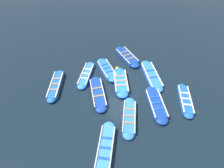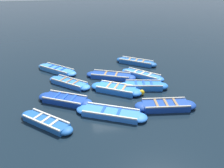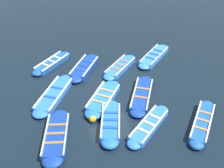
{
  "view_description": "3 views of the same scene",
  "coord_description": "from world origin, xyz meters",
  "px_view_note": "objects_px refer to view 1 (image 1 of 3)",
  "views": [
    {
      "loc": [
        6.29,
        7.26,
        10.44
      ],
      "look_at": [
        0.42,
        -0.57,
        0.34
      ],
      "focal_mm": 28.0,
      "sensor_mm": 36.0,
      "label": 1
    },
    {
      "loc": [
        -12.83,
        2.62,
        7.0
      ],
      "look_at": [
        -0.3,
        -0.19,
        0.54
      ],
      "focal_mm": 35.0,
      "sensor_mm": 36.0,
      "label": 2
    },
    {
      "loc": [
        -2.2,
        -11.53,
        9.38
      ],
      "look_at": [
        0.33,
        0.67,
        0.26
      ],
      "focal_mm": 42.0,
      "sensor_mm": 36.0,
      "label": 3
    }
  ],
  "objects_px": {
    "boat_far_corner": "(105,149)",
    "boat_broadside": "(185,100)",
    "boat_tucked": "(86,75)",
    "buoy_orange_near": "(117,69)",
    "boat_end_of_row": "(151,75)",
    "boat_stern_in": "(129,117)",
    "boat_drifting": "(98,93)",
    "boat_outer_right": "(107,70)",
    "boat_alongside": "(56,85)",
    "boat_centre": "(127,57)",
    "boat_mid_row": "(156,104)",
    "boat_near_quay": "(121,82)"
  },
  "relations": [
    {
      "from": "boat_drifting",
      "to": "boat_centre",
      "type": "relative_size",
      "value": 1.02
    },
    {
      "from": "boat_far_corner",
      "to": "boat_broadside",
      "type": "xyz_separation_m",
      "value": [
        -7.01,
        0.53,
        0.0
      ]
    },
    {
      "from": "boat_drifting",
      "to": "boat_centre",
      "type": "xyz_separation_m",
      "value": [
        -4.83,
        -2.18,
        0.03
      ]
    },
    {
      "from": "boat_near_quay",
      "to": "boat_broadside",
      "type": "bearing_deg",
      "value": 121.58
    },
    {
      "from": "boat_outer_right",
      "to": "boat_alongside",
      "type": "distance_m",
      "value": 4.54
    },
    {
      "from": "boat_near_quay",
      "to": "boat_stern_in",
      "type": "distance_m",
      "value": 3.44
    },
    {
      "from": "boat_end_of_row",
      "to": "boat_mid_row",
      "type": "bearing_deg",
      "value": 50.5
    },
    {
      "from": "boat_broadside",
      "to": "buoy_orange_near",
      "type": "distance_m",
      "value": 6.19
    },
    {
      "from": "boat_outer_right",
      "to": "boat_drifting",
      "type": "bearing_deg",
      "value": 40.1
    },
    {
      "from": "boat_stern_in",
      "to": "boat_drifting",
      "type": "distance_m",
      "value": 3.17
    },
    {
      "from": "boat_far_corner",
      "to": "boat_near_quay",
      "type": "relative_size",
      "value": 0.95
    },
    {
      "from": "boat_stern_in",
      "to": "boat_broadside",
      "type": "height_order",
      "value": "boat_broadside"
    },
    {
      "from": "boat_mid_row",
      "to": "boat_end_of_row",
      "type": "bearing_deg",
      "value": -129.5
    },
    {
      "from": "boat_tucked",
      "to": "boat_broadside",
      "type": "height_order",
      "value": "boat_broadside"
    },
    {
      "from": "boat_centre",
      "to": "buoy_orange_near",
      "type": "relative_size",
      "value": 10.31
    },
    {
      "from": "boat_far_corner",
      "to": "boat_centre",
      "type": "bearing_deg",
      "value": -138.35
    },
    {
      "from": "boat_mid_row",
      "to": "boat_broadside",
      "type": "bearing_deg",
      "value": 153.5
    },
    {
      "from": "boat_tucked",
      "to": "boat_broadside",
      "type": "distance_m",
      "value": 8.24
    },
    {
      "from": "boat_end_of_row",
      "to": "boat_centre",
      "type": "distance_m",
      "value": 3.24
    },
    {
      "from": "boat_stern_in",
      "to": "boat_mid_row",
      "type": "height_order",
      "value": "boat_mid_row"
    },
    {
      "from": "boat_far_corner",
      "to": "boat_tucked",
      "type": "relative_size",
      "value": 1.1
    },
    {
      "from": "boat_stern_in",
      "to": "boat_tucked",
      "type": "bearing_deg",
      "value": -88.26
    },
    {
      "from": "boat_tucked",
      "to": "boat_end_of_row",
      "type": "relative_size",
      "value": 0.75
    },
    {
      "from": "boat_end_of_row",
      "to": "boat_drifting",
      "type": "relative_size",
      "value": 1.05
    },
    {
      "from": "boat_near_quay",
      "to": "boat_drifting",
      "type": "xyz_separation_m",
      "value": [
        2.19,
        -0.12,
        -0.02
      ]
    },
    {
      "from": "boat_far_corner",
      "to": "boat_centre",
      "type": "distance_m",
      "value": 9.29
    },
    {
      "from": "boat_near_quay",
      "to": "boat_broadside",
      "type": "distance_m",
      "value": 5.16
    },
    {
      "from": "boat_alongside",
      "to": "buoy_orange_near",
      "type": "bearing_deg",
      "value": 165.51
    },
    {
      "from": "boat_far_corner",
      "to": "boat_mid_row",
      "type": "xyz_separation_m",
      "value": [
        -4.95,
        -0.5,
        0.02
      ]
    },
    {
      "from": "boat_drifting",
      "to": "buoy_orange_near",
      "type": "bearing_deg",
      "value": -155.28
    },
    {
      "from": "boat_far_corner",
      "to": "buoy_orange_near",
      "type": "height_order",
      "value": "boat_far_corner"
    },
    {
      "from": "boat_far_corner",
      "to": "boat_broadside",
      "type": "relative_size",
      "value": 1.12
    },
    {
      "from": "boat_centre",
      "to": "buoy_orange_near",
      "type": "height_order",
      "value": "boat_centre"
    },
    {
      "from": "boat_tucked",
      "to": "buoy_orange_near",
      "type": "bearing_deg",
      "value": 159.53
    },
    {
      "from": "boat_broadside",
      "to": "boat_drifting",
      "type": "relative_size",
      "value": 0.78
    },
    {
      "from": "boat_outer_right",
      "to": "boat_tucked",
      "type": "relative_size",
      "value": 1.14
    },
    {
      "from": "boat_broadside",
      "to": "boat_end_of_row",
      "type": "xyz_separation_m",
      "value": [
        0.05,
        -3.46,
        -0.01
      ]
    },
    {
      "from": "boat_outer_right",
      "to": "boat_end_of_row",
      "type": "height_order",
      "value": "boat_outer_right"
    },
    {
      "from": "boat_near_quay",
      "to": "boat_stern_in",
      "type": "relative_size",
      "value": 1.13
    },
    {
      "from": "boat_mid_row",
      "to": "boat_centre",
      "type": "distance_m",
      "value": 6.01
    },
    {
      "from": "boat_outer_right",
      "to": "boat_tucked",
      "type": "xyz_separation_m",
      "value": [
        1.81,
        -0.55,
        -0.04
      ]
    },
    {
      "from": "boat_alongside",
      "to": "buoy_orange_near",
      "type": "height_order",
      "value": "boat_alongside"
    },
    {
      "from": "boat_centre",
      "to": "boat_outer_right",
      "type": "bearing_deg",
      "value": 7.79
    },
    {
      "from": "boat_outer_right",
      "to": "boat_alongside",
      "type": "relative_size",
      "value": 1.03
    },
    {
      "from": "boat_outer_right",
      "to": "boat_near_quay",
      "type": "height_order",
      "value": "boat_outer_right"
    },
    {
      "from": "boat_mid_row",
      "to": "buoy_orange_near",
      "type": "bearing_deg",
      "value": -91.94
    },
    {
      "from": "boat_far_corner",
      "to": "boat_mid_row",
      "type": "bearing_deg",
      "value": -174.25
    },
    {
      "from": "boat_far_corner",
      "to": "boat_stern_in",
      "type": "height_order",
      "value": "boat_far_corner"
    },
    {
      "from": "boat_stern_in",
      "to": "boat_centre",
      "type": "height_order",
      "value": "boat_centre"
    },
    {
      "from": "boat_outer_right",
      "to": "boat_broadside",
      "type": "height_order",
      "value": "boat_outer_right"
    }
  ]
}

